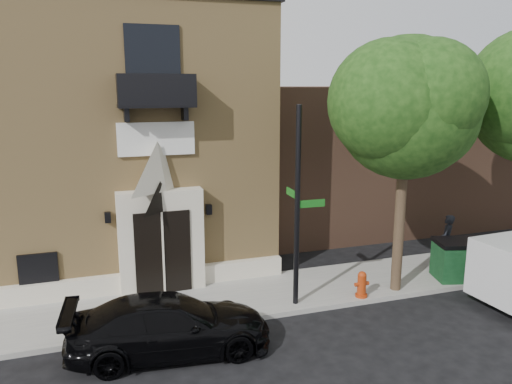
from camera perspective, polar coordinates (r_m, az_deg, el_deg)
ground at (r=14.15m, az=-4.75°, el=-15.21°), size 120.00×120.00×0.00m
sidewalk at (r=15.65m, az=-2.44°, el=-12.06°), size 42.00×3.00×0.15m
church at (r=20.28m, az=-18.69°, el=6.28°), size 12.20×11.01×9.30m
neighbour_building at (r=26.12m, az=16.61°, el=4.44°), size 18.00×8.00×6.40m
street_tree_left at (r=15.41m, az=17.14°, el=9.30°), size 4.97×4.38×7.77m
black_sedan at (r=12.84m, az=-9.84°, el=-14.78°), size 5.11×2.42×1.44m
street_sign at (r=14.27m, az=4.78°, el=-1.72°), size 0.93×0.93×5.82m
fire_hydrant at (r=15.76m, az=11.99°, el=-10.28°), size 0.46×0.37×0.81m
dumpster at (r=18.11m, az=22.84°, el=-7.09°), size 2.24×1.63×1.32m
planter at (r=16.30m, az=-9.23°, el=-9.62°), size 0.69×0.63×0.68m
pedestrian_near at (r=19.07m, az=20.95°, el=-5.16°), size 0.80×0.78×1.85m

